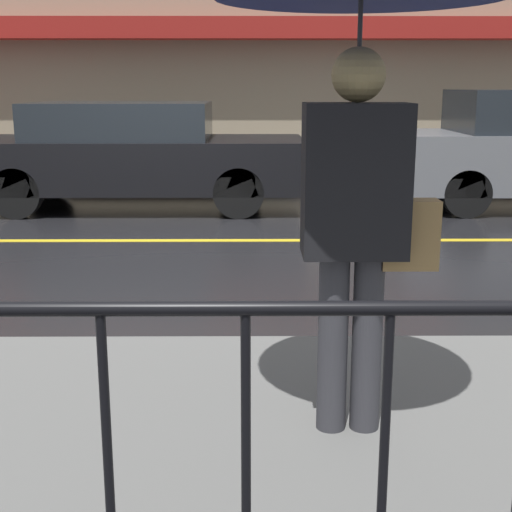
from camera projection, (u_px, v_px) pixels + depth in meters
ground_plane at (174, 241)px, 7.85m from camera, size 80.00×80.00×0.00m
sidewalk_near at (54, 468)px, 3.05m from camera, size 28.00×2.91×0.14m
sidewalk_far at (201, 183)px, 12.01m from camera, size 28.00×1.66×0.14m
lane_marking at (174, 240)px, 7.85m from camera, size 25.20×0.12×0.01m
building_storefront at (202, 26)px, 12.33m from camera, size 28.00×0.85×5.35m
pedestrian at (361, 31)px, 2.87m from camera, size 1.18×1.18×2.13m
car_black at (133, 154)px, 9.80m from camera, size 4.59×1.83×1.44m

